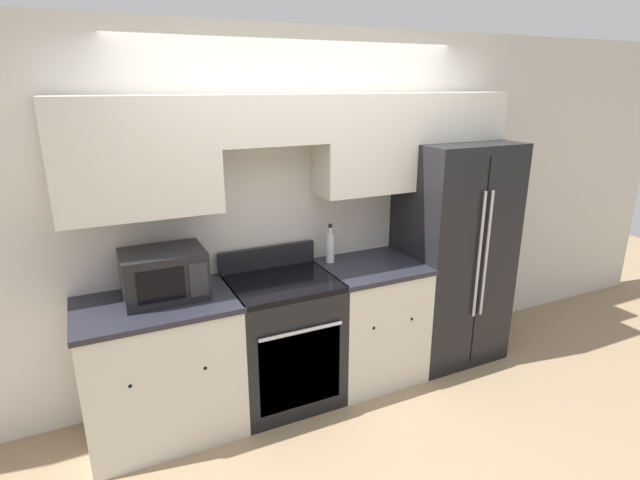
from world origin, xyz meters
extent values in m
plane|color=#937A5B|center=(0.00, 0.00, 0.00)|extent=(12.00, 12.00, 0.00)
cube|color=beige|center=(0.00, 0.66, 1.30)|extent=(8.00, 0.06, 2.60)
cube|color=beige|center=(-1.13, 0.46, 1.80)|extent=(0.95, 0.33, 0.71)
cube|color=beige|center=(-0.29, 0.46, 1.99)|extent=(0.73, 0.33, 0.32)
cube|color=beige|center=(0.84, 0.46, 1.80)|extent=(1.53, 0.33, 0.71)
cube|color=beige|center=(-1.13, 0.31, 0.44)|extent=(0.95, 0.62, 0.89)
cube|color=#23232D|center=(-1.13, 0.31, 0.91)|extent=(0.97, 0.64, 0.03)
sphere|color=black|center=(-1.34, 0.00, 0.58)|extent=(0.03, 0.03, 0.03)
sphere|color=black|center=(-0.92, 0.00, 0.58)|extent=(0.03, 0.03, 0.03)
cube|color=beige|center=(0.43, 0.31, 0.44)|extent=(0.72, 0.62, 0.89)
cube|color=#23232D|center=(0.43, 0.31, 0.91)|extent=(0.74, 0.64, 0.03)
sphere|color=black|center=(0.27, 0.00, 0.58)|extent=(0.03, 0.03, 0.03)
sphere|color=black|center=(0.59, 0.00, 0.58)|extent=(0.03, 0.03, 0.03)
cube|color=black|center=(-0.29, 0.31, 0.44)|extent=(0.73, 0.62, 0.88)
cube|color=black|center=(-0.29, 0.01, 0.40)|extent=(0.58, 0.01, 0.57)
cube|color=black|center=(-0.29, 0.31, 0.90)|extent=(0.73, 0.62, 0.04)
cube|color=black|center=(-0.29, 0.59, 1.00)|extent=(0.73, 0.04, 0.16)
cylinder|color=silver|center=(-0.29, -0.02, 0.69)|extent=(0.58, 0.02, 0.02)
cube|color=black|center=(1.20, 0.37, 0.90)|extent=(0.82, 0.74, 1.79)
cube|color=black|center=(1.20, 0.00, 0.90)|extent=(0.01, 0.01, 1.65)
cylinder|color=#B7B7BC|center=(1.16, -0.02, 0.99)|extent=(0.02, 0.02, 0.99)
cylinder|color=#B7B7BC|center=(1.23, -0.02, 0.99)|extent=(0.02, 0.02, 0.99)
cube|color=black|center=(-1.05, 0.37, 1.08)|extent=(0.50, 0.37, 0.31)
cube|color=black|center=(-1.10, 0.18, 1.08)|extent=(0.27, 0.01, 0.20)
cube|color=#262628|center=(-0.88, 0.18, 1.08)|extent=(0.11, 0.01, 0.22)
cylinder|color=silver|center=(0.17, 0.50, 1.03)|extent=(0.06, 0.06, 0.21)
cylinder|color=silver|center=(0.17, 0.50, 1.17)|extent=(0.03, 0.03, 0.06)
cylinder|color=black|center=(0.17, 0.50, 1.21)|extent=(0.03, 0.03, 0.02)
camera|label=1|loc=(-1.44, -2.67, 2.21)|focal=28.00mm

